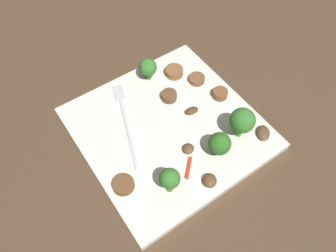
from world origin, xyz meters
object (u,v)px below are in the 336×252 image
at_px(sausage_slice_4, 169,96).
at_px(mushroom_3, 193,112).
at_px(plate, 168,128).
at_px(fork, 125,117).
at_px(broccoli_floret_2, 242,121).
at_px(sausage_slice_0, 123,185).
at_px(mushroom_0, 210,180).
at_px(broccoli_floret_1, 220,144).
at_px(broccoli_floret_3, 170,179).
at_px(sausage_slice_1, 221,95).
at_px(pepper_strip_1, 189,168).
at_px(broccoli_floret_0, 148,67).
at_px(sausage_slice_2, 197,79).
at_px(sausage_slice_3, 174,72).
at_px(mushroom_1, 263,133).
at_px(mushroom_2, 190,147).

height_order(sausage_slice_4, mushroom_3, sausage_slice_4).
bearing_deg(plate, fork, 42.45).
distance_m(broccoli_floret_2, sausage_slice_0, 0.21).
distance_m(broccoli_floret_2, mushroom_0, 0.11).
height_order(sausage_slice_0, mushroom_0, mushroom_0).
distance_m(broccoli_floret_1, sausage_slice_0, 0.16).
bearing_deg(broccoli_floret_3, sausage_slice_4, -34.58).
relative_size(sausage_slice_1, pepper_strip_1, 0.71).
bearing_deg(sausage_slice_1, broccoli_floret_0, 36.31).
bearing_deg(broccoli_floret_0, sausage_slice_4, -176.29).
xyz_separation_m(plate, sausage_slice_2, (0.05, -0.10, 0.01)).
distance_m(fork, sausage_slice_0, 0.13).
bearing_deg(sausage_slice_0, fork, -31.50).
xyz_separation_m(sausage_slice_4, mushroom_0, (-0.17, 0.04, -0.00)).
xyz_separation_m(broccoli_floret_3, sausage_slice_1, (0.09, -0.18, -0.03)).
bearing_deg(sausage_slice_3, sausage_slice_0, 126.22).
bearing_deg(sausage_slice_0, broccoli_floret_0, -42.82).
bearing_deg(sausage_slice_3, plate, 139.65).
relative_size(sausage_slice_2, sausage_slice_4, 1.08).
distance_m(plate, broccoli_floret_2, 0.13).
distance_m(broccoli_floret_1, sausage_slice_1, 0.12).
bearing_deg(sausage_slice_4, broccoli_floret_1, 179.95).
distance_m(mushroom_1, mushroom_2, 0.13).
xyz_separation_m(sausage_slice_1, sausage_slice_2, (0.06, 0.01, -0.00)).
xyz_separation_m(broccoli_floret_0, mushroom_2, (-0.17, 0.03, -0.03)).
relative_size(fork, broccoli_floret_3, 3.25).
distance_m(broccoli_floret_0, broccoli_floret_3, 0.23).
relative_size(broccoli_floret_0, broccoli_floret_1, 0.99).
xyz_separation_m(broccoli_floret_2, sausage_slice_3, (0.17, 0.01, -0.03)).
relative_size(broccoli_floret_2, broccoli_floret_3, 1.16).
distance_m(plate, sausage_slice_3, 0.12).
distance_m(plate, sausage_slice_0, 0.13).
relative_size(sausage_slice_4, mushroom_2, 1.39).
height_order(broccoli_floret_1, broccoli_floret_2, broccoli_floret_2).
bearing_deg(fork, broccoli_floret_0, -37.77).
xyz_separation_m(mushroom_1, mushroom_2, (0.05, 0.12, -0.00)).
distance_m(plate, mushroom_2, 0.06).
distance_m(sausage_slice_1, mushroom_0, 0.17).
bearing_deg(sausage_slice_4, fork, 84.71).
height_order(broccoli_floret_0, broccoli_floret_3, broccoli_floret_3).
xyz_separation_m(sausage_slice_1, sausage_slice_3, (0.09, 0.04, -0.00)).
bearing_deg(mushroom_2, broccoli_floret_2, -105.62).
height_order(broccoli_floret_1, mushroom_3, broccoli_floret_1).
height_order(broccoli_floret_2, sausage_slice_2, broccoli_floret_2).
distance_m(fork, pepper_strip_1, 0.15).
distance_m(sausage_slice_2, sausage_slice_3, 0.05).
height_order(broccoli_floret_0, sausage_slice_0, broccoli_floret_0).
bearing_deg(broccoli_floret_2, sausage_slice_0, 82.03).
bearing_deg(mushroom_1, mushroom_2, 67.85).
height_order(plate, broccoli_floret_0, broccoli_floret_0).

